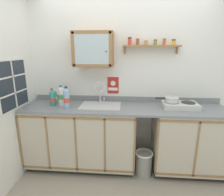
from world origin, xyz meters
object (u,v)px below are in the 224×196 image
(saucepan, at_px, (172,99))
(trash_bin, at_px, (144,163))
(warning_sign, at_px, (113,85))
(bottle_soda_green_1, at_px, (55,97))
(wall_cabinet, at_px, (93,49))
(sink, at_px, (100,107))
(bottle_detergent_teal_3, at_px, (53,98))
(bottle_opaque_white_0, at_px, (61,96))
(hot_plate_stove, at_px, (180,105))
(bottle_water_blue_2, at_px, (67,98))

(saucepan, bearing_deg, trash_bin, -150.76)
(saucepan, distance_m, warning_sign, 0.90)
(bottle_soda_green_1, xyz_separation_m, wall_cabinet, (0.61, 0.06, 0.70))
(sink, xyz_separation_m, wall_cabinet, (-0.11, 0.13, 0.81))
(bottle_soda_green_1, distance_m, warning_sign, 0.91)
(bottle_detergent_teal_3, relative_size, trash_bin, 0.72)
(bottle_opaque_white_0, relative_size, warning_sign, 1.16)
(hot_plate_stove, height_order, bottle_opaque_white_0, bottle_opaque_white_0)
(bottle_opaque_white_0, relative_size, bottle_soda_green_1, 1.33)
(bottle_water_blue_2, bearing_deg, bottle_detergent_teal_3, 158.45)
(sink, height_order, bottle_soda_green_1, sink)
(hot_plate_stove, relative_size, bottle_water_blue_2, 1.55)
(bottle_soda_green_1, relative_size, wall_cabinet, 0.40)
(hot_plate_stove, xyz_separation_m, bottle_soda_green_1, (-1.84, 0.09, 0.06))
(bottle_water_blue_2, bearing_deg, bottle_soda_green_1, 140.71)
(bottle_soda_green_1, distance_m, wall_cabinet, 0.93)
(bottle_water_blue_2, height_order, bottle_detergent_teal_3, bottle_water_blue_2)
(hot_plate_stove, bearing_deg, trash_bin, -159.24)
(trash_bin, bearing_deg, saucepan, 29.24)
(hot_plate_stove, relative_size, bottle_soda_green_1, 2.11)
(wall_cabinet, bearing_deg, saucepan, -6.37)
(saucepan, distance_m, bottle_water_blue_2, 1.47)
(bottle_soda_green_1, bearing_deg, warning_sign, 12.49)
(bottle_opaque_white_0, xyz_separation_m, bottle_water_blue_2, (0.12, -0.11, -0.00))
(saucepan, distance_m, trash_bin, 0.99)
(sink, xyz_separation_m, bottle_soda_green_1, (-0.71, 0.07, 0.11))
(sink, relative_size, warning_sign, 2.23)
(hot_plate_stove, distance_m, wall_cabinet, 1.45)
(warning_sign, bearing_deg, hot_plate_stove, -16.44)
(bottle_opaque_white_0, height_order, bottle_soda_green_1, bottle_opaque_white_0)
(saucepan, bearing_deg, wall_cabinet, 173.63)
(bottle_water_blue_2, bearing_deg, sink, 17.38)
(wall_cabinet, height_order, trash_bin, wall_cabinet)
(sink, bearing_deg, hot_plate_stove, -0.95)
(bottle_water_blue_2, xyz_separation_m, trash_bin, (1.10, -0.06, -0.92))
(bottle_opaque_white_0, height_order, bottle_detergent_teal_3, bottle_opaque_white_0)
(saucepan, height_order, bottle_water_blue_2, bottle_water_blue_2)
(bottle_soda_green_1, bearing_deg, bottle_detergent_teal_3, -81.37)
(bottle_water_blue_2, bearing_deg, trash_bin, -3.15)
(sink, distance_m, trash_bin, 1.02)
(bottle_opaque_white_0, distance_m, bottle_detergent_teal_3, 0.13)
(bottle_detergent_teal_3, height_order, warning_sign, warning_sign)
(hot_plate_stove, xyz_separation_m, saucepan, (-0.12, 0.02, 0.08))
(bottle_detergent_teal_3, relative_size, warning_sign, 0.98)
(wall_cabinet, bearing_deg, warning_sign, 27.25)
(saucepan, bearing_deg, sink, -179.87)
(sink, height_order, wall_cabinet, wall_cabinet)
(hot_plate_stove, xyz_separation_m, bottle_detergent_teal_3, (-1.82, -0.03, 0.07))
(saucepan, distance_m, bottle_opaque_white_0, 1.58)
(bottle_detergent_teal_3, bearing_deg, bottle_opaque_white_0, 8.05)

